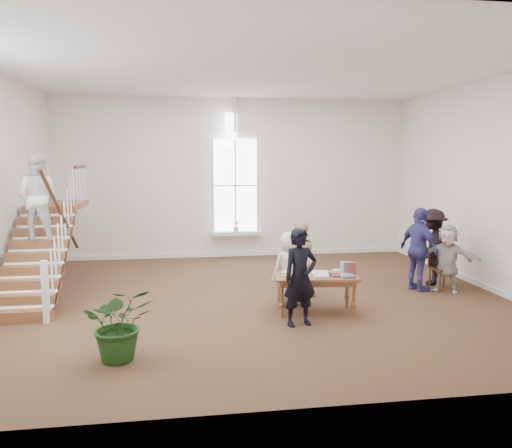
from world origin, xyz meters
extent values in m
plane|color=#472F1C|center=(0.00, 0.00, 0.00)|extent=(10.00, 10.00, 0.00)
plane|color=white|center=(0.00, 4.50, 2.25)|extent=(10.00, 0.00, 10.00)
plane|color=white|center=(0.00, -4.50, 2.25)|extent=(10.00, 0.00, 10.00)
plane|color=white|center=(5.00, 0.00, 2.25)|extent=(0.00, 9.00, 9.00)
plane|color=white|center=(0.00, 0.00, 4.50)|extent=(10.00, 10.00, 0.00)
cube|color=white|center=(0.00, 4.32, 0.70)|extent=(1.45, 0.28, 0.10)
plane|color=white|center=(0.00, 4.44, 2.05)|extent=(2.60, 0.00, 2.60)
plane|color=white|center=(0.00, 4.44, 3.65)|extent=(0.60, 0.60, 0.85)
cube|color=white|center=(0.00, 4.47, 0.06)|extent=(10.00, 0.04, 0.12)
imported|color=pink|center=(0.00, 4.29, 0.90)|extent=(0.17, 0.17, 0.30)
cube|color=brown|center=(-4.35, -0.80, 0.10)|extent=(1.10, 0.30, 0.20)
cube|color=brown|center=(-4.35, -0.50, 0.30)|extent=(1.10, 0.30, 0.20)
cube|color=brown|center=(-4.35, -0.20, 0.50)|extent=(1.10, 0.30, 0.20)
cube|color=brown|center=(-4.35, 0.10, 0.70)|extent=(1.10, 0.30, 0.20)
cube|color=brown|center=(-4.35, 0.40, 0.90)|extent=(1.10, 0.30, 0.20)
cube|color=brown|center=(-4.35, 0.70, 1.10)|extent=(1.10, 0.30, 0.20)
cube|color=brown|center=(-4.35, 1.00, 1.30)|extent=(1.10, 0.30, 0.20)
cube|color=brown|center=(-4.35, 1.30, 1.50)|extent=(1.10, 0.30, 0.20)
cube|color=brown|center=(-4.35, 1.60, 1.70)|extent=(1.10, 0.30, 0.20)
cube|color=brown|center=(-4.35, 2.50, 1.74)|extent=(1.10, 1.20, 0.12)
cube|color=white|center=(-3.86, -0.95, 0.55)|extent=(0.10, 0.10, 1.10)
cylinder|color=#3B2010|center=(-3.85, 0.40, 1.75)|extent=(0.07, 2.74, 1.86)
imported|color=silver|center=(-4.35, 0.70, 2.06)|extent=(0.94, 0.79, 1.72)
cube|color=brown|center=(0.88, -1.05, 0.67)|extent=(1.56, 0.91, 0.05)
cube|color=brown|center=(0.88, -1.05, 0.60)|extent=(1.43, 0.78, 0.10)
cylinder|color=brown|center=(0.21, -1.25, 0.32)|extent=(0.07, 0.07, 0.65)
cylinder|color=brown|center=(1.49, -1.39, 0.32)|extent=(0.07, 0.07, 0.65)
cylinder|color=brown|center=(0.28, -0.70, 0.32)|extent=(0.07, 0.07, 0.65)
cylinder|color=brown|center=(1.56, -0.85, 0.32)|extent=(0.07, 0.07, 0.65)
cube|color=silver|center=(0.92, -0.89, 0.71)|extent=(0.17, 0.26, 0.03)
cube|color=beige|center=(1.05, -0.95, 0.71)|extent=(0.22, 0.26, 0.03)
cube|color=tan|center=(0.35, -1.02, 0.71)|extent=(0.21, 0.24, 0.03)
cube|color=silver|center=(0.98, -1.21, 0.72)|extent=(0.25, 0.26, 0.05)
cube|color=#4C5972|center=(1.42, -1.28, 0.72)|extent=(0.24, 0.24, 0.04)
cube|color=maroon|center=(1.28, -1.12, 0.72)|extent=(0.19, 0.26, 0.04)
cube|color=white|center=(1.46, -1.19, 0.71)|extent=(0.21, 0.20, 0.02)
cube|color=#BFB299|center=(0.35, -0.91, 0.73)|extent=(0.21, 0.25, 0.06)
cube|color=silver|center=(1.05, -0.90, 0.72)|extent=(0.28, 0.27, 0.03)
cube|color=beige|center=(0.89, -1.30, 0.73)|extent=(0.25, 0.24, 0.06)
cube|color=tan|center=(1.37, -0.91, 0.72)|extent=(0.26, 0.23, 0.05)
cube|color=silver|center=(1.38, -1.24, 0.72)|extent=(0.22, 0.29, 0.04)
cube|color=#4C5972|center=(1.23, -1.02, 0.72)|extent=(0.18, 0.22, 0.05)
cube|color=maroon|center=(1.22, -1.15, 0.71)|extent=(0.17, 0.28, 0.03)
imported|color=black|center=(0.43, -1.70, 0.83)|extent=(0.69, 0.53, 1.66)
imported|color=silver|center=(0.53, -0.45, 0.71)|extent=(0.78, 0.59, 1.43)
imported|color=#D5BD85|center=(0.83, 0.05, 0.78)|extent=(0.81, 0.66, 1.56)
imported|color=#3E3887|center=(3.47, 0.12, 0.90)|extent=(0.73, 1.13, 1.79)
imported|color=black|center=(4.00, 0.57, 0.86)|extent=(0.99, 1.26, 1.72)
imported|color=beige|center=(4.00, -0.08, 0.72)|extent=(1.33, 1.16, 1.45)
imported|color=#163711|center=(-2.41, -2.76, 0.53)|extent=(1.07, 0.97, 1.06)
cube|color=#3B2010|center=(4.00, 0.08, 0.47)|extent=(0.49, 0.49, 0.05)
cube|color=#3B2010|center=(3.98, 0.28, 0.76)|extent=(0.44, 0.09, 0.53)
cylinder|color=#3B2010|center=(3.84, -0.12, 0.23)|extent=(0.04, 0.04, 0.46)
cylinder|color=#3B2010|center=(4.20, -0.08, 0.23)|extent=(0.04, 0.04, 0.46)
cylinder|color=#3B2010|center=(3.80, 0.24, 0.23)|extent=(0.04, 0.04, 0.46)
cylinder|color=#3B2010|center=(4.16, 0.28, 0.23)|extent=(0.04, 0.04, 0.46)
camera|label=1|loc=(-1.51, -9.70, 2.82)|focal=35.00mm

